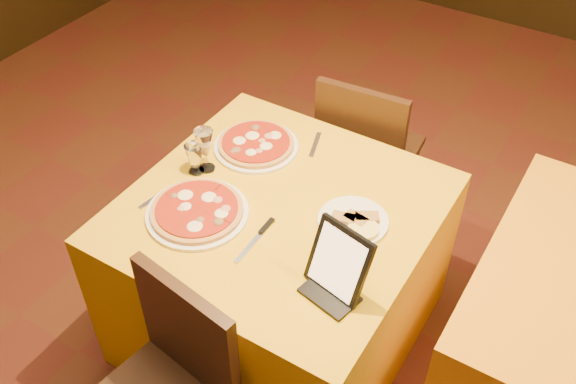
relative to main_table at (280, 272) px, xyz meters
The scene contains 12 objects.
floor 0.41m from the main_table, 63.93° to the right, with size 6.00×7.00×0.01m, color #5E2D19.
main_table is the anchor object (origin of this frame).
chair_main_far 0.83m from the main_table, 90.00° to the left, with size 0.45×0.45×0.91m, color black, non-canonical shape.
pizza_near 0.49m from the main_table, 139.66° to the right, with size 0.38×0.38×0.03m.
pizza_far 0.53m from the main_table, 137.58° to the left, with size 0.35×0.35×0.03m.
cutlet_dish 0.48m from the main_table, 13.63° to the left, with size 0.26×0.26×0.03m.
wine_glass 0.59m from the main_table, behind, with size 0.08×0.08×0.19m, color #DBBE7C, non-canonical shape.
water_glass 0.58m from the main_table, behind, with size 0.08×0.08×0.13m, color white, non-canonical shape.
tablet 0.65m from the main_table, 31.46° to the right, with size 0.21×0.02×0.24m, color black.
knife 0.43m from the main_table, 83.68° to the right, with size 0.22×0.02×0.01m, color silver.
fork_near 0.60m from the main_table, 154.12° to the right, with size 0.17×0.02×0.01m, color silver.
fork_far 0.55m from the main_table, 100.02° to the left, with size 0.17×0.02×0.01m, color silver.
Camera 1 is at (0.87, -1.32, 2.40)m, focal length 40.00 mm.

